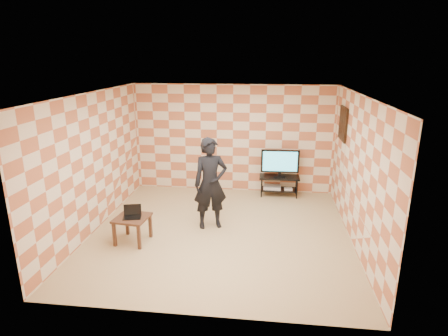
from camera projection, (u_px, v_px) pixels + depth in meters
The scene contains 14 objects.
floor at pixel (220, 232), 7.41m from camera, with size 5.00×5.00×0.00m, color tan.
wall_back at pixel (233, 139), 9.40m from camera, with size 5.00×0.02×2.70m, color beige.
wall_front at pixel (195, 224), 4.64m from camera, with size 5.00×0.02×2.70m, color beige.
wall_left at pixel (93, 163), 7.30m from camera, with size 0.02×5.00×2.70m, color beige.
wall_right at pixel (358, 172), 6.74m from camera, with size 0.02×5.00×2.70m, color beige.
ceiling at pixel (220, 94), 6.63m from camera, with size 5.00×5.00×0.02m, color white.
wall_art at pixel (343, 124), 8.04m from camera, with size 0.04×0.72×0.72m.
tv_stand at pixel (279, 182), 9.26m from camera, with size 0.98×0.44×0.50m.
tv at pixel (280, 162), 9.11m from camera, with size 0.93×0.18×0.67m.
dvd_player at pixel (272, 187), 9.33m from camera, with size 0.43×0.30×0.07m, color #BCBCBE.
game_console at pixel (288, 189), 9.24m from camera, with size 0.20×0.14×0.04m, color silver.
side_table at pixel (132, 221), 6.93m from camera, with size 0.65×0.65×0.50m.
laptop at pixel (132, 214), 6.90m from camera, with size 0.37×0.32×0.21m.
person at pixel (210, 184), 7.41m from camera, with size 0.67×0.44×1.85m, color black.
Camera 1 is at (0.86, -6.67, 3.35)m, focal length 30.00 mm.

